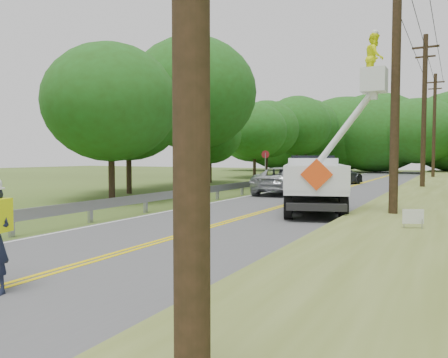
% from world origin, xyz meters
% --- Properties ---
extents(ground, '(140.00, 140.00, 0.00)m').
position_xyz_m(ground, '(0.00, 0.00, 0.00)').
color(ground, '#3E501F').
rests_on(ground, ground).
extents(road, '(7.20, 96.00, 0.03)m').
position_xyz_m(road, '(0.00, 14.00, 0.01)').
color(road, '#525254').
rests_on(road, ground).
extents(guardrail, '(0.18, 48.00, 0.77)m').
position_xyz_m(guardrail, '(-4.02, 14.91, 0.55)').
color(guardrail, '#929599').
rests_on(guardrail, ground).
extents(utility_poles, '(1.60, 43.30, 10.00)m').
position_xyz_m(utility_poles, '(5.00, 17.02, 5.27)').
color(utility_poles, black).
rests_on(utility_poles, ground).
extents(treeline_left, '(9.63, 55.17, 10.67)m').
position_xyz_m(treeline_left, '(-10.22, 28.79, 5.59)').
color(treeline_left, '#332319').
rests_on(treeline_left, ground).
extents(treeline_horizon, '(55.17, 14.14, 10.87)m').
position_xyz_m(treeline_horizon, '(-0.17, 56.41, 5.50)').
color(treeline_horizon, '#224D15').
rests_on(treeline_horizon, ground).
extents(bucket_truck, '(4.96, 6.89, 6.47)m').
position_xyz_m(bucket_truck, '(1.72, 11.15, 1.49)').
color(bucket_truck, black).
rests_on(bucket_truck, road).
extents(suv_silver, '(3.11, 5.97, 1.61)m').
position_xyz_m(suv_silver, '(-2.12, 17.75, 0.82)').
color(suv_silver, silver).
rests_on(suv_silver, road).
extents(suv_darkgrey, '(3.84, 5.85, 1.58)m').
position_xyz_m(suv_darkgrey, '(-1.50, 27.89, 0.81)').
color(suv_darkgrey, '#323539').
rests_on(suv_darkgrey, road).
extents(stop_sign_permanent, '(0.53, 0.25, 2.67)m').
position_xyz_m(stop_sign_permanent, '(-4.90, 21.45, 1.79)').
color(stop_sign_permanent, '#929599').
rests_on(stop_sign_permanent, ground).
extents(yard_sign, '(0.53, 0.27, 0.82)m').
position_xyz_m(yard_sign, '(5.88, 5.91, 0.60)').
color(yard_sign, white).
rests_on(yard_sign, ground).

